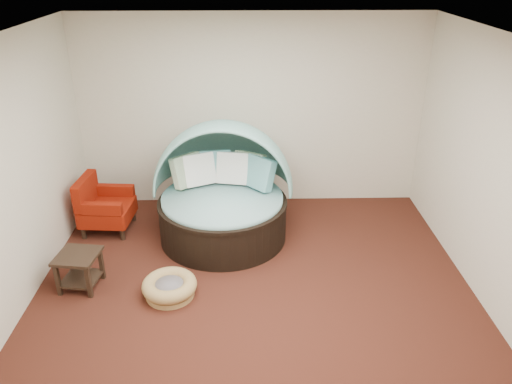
{
  "coord_description": "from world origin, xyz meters",
  "views": [
    {
      "loc": [
        -0.09,
        -4.5,
        3.51
      ],
      "look_at": [
        0.02,
        0.6,
        1.04
      ],
      "focal_mm": 35.0,
      "sensor_mm": 36.0,
      "label": 1
    }
  ],
  "objects_px": {
    "canopy_daybed": "(223,185)",
    "red_armchair": "(103,206)",
    "pet_basket": "(170,287)",
    "side_table": "(79,266)"
  },
  "relations": [
    {
      "from": "canopy_daybed",
      "to": "red_armchair",
      "type": "height_order",
      "value": "canopy_daybed"
    },
    {
      "from": "pet_basket",
      "to": "side_table",
      "type": "bearing_deg",
      "value": 169.59
    },
    {
      "from": "canopy_daybed",
      "to": "red_armchair",
      "type": "relative_size",
      "value": 2.41
    },
    {
      "from": "canopy_daybed",
      "to": "pet_basket",
      "type": "xyz_separation_m",
      "value": [
        -0.56,
        -1.37,
        -0.61
      ]
    },
    {
      "from": "canopy_daybed",
      "to": "pet_basket",
      "type": "height_order",
      "value": "canopy_daybed"
    },
    {
      "from": "canopy_daybed",
      "to": "side_table",
      "type": "xyz_separation_m",
      "value": [
        -1.6,
        -1.18,
        -0.44
      ]
    },
    {
      "from": "pet_basket",
      "to": "side_table",
      "type": "height_order",
      "value": "side_table"
    },
    {
      "from": "canopy_daybed",
      "to": "red_armchair",
      "type": "bearing_deg",
      "value": 177.1
    },
    {
      "from": "red_armchair",
      "to": "side_table",
      "type": "xyz_separation_m",
      "value": [
        0.05,
        -1.33,
        -0.08
      ]
    },
    {
      "from": "pet_basket",
      "to": "canopy_daybed",
      "type": "bearing_deg",
      "value": 67.71
    }
  ]
}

